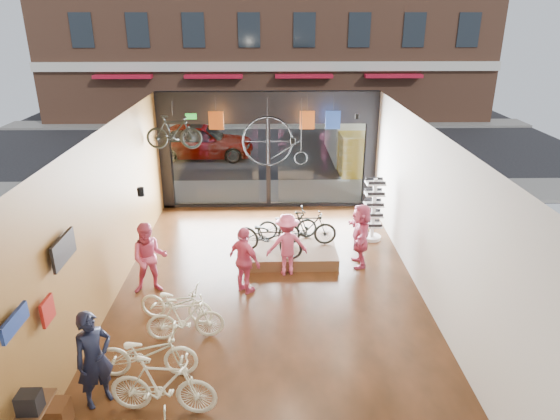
{
  "coord_description": "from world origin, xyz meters",
  "views": [
    {
      "loc": [
        0.02,
        -9.71,
        6.04
      ],
      "look_at": [
        0.28,
        1.4,
        1.65
      ],
      "focal_mm": 32.0,
      "sensor_mm": 36.0,
      "label": 1
    }
  ],
  "objects_px": {
    "floor_bike_2": "(147,353)",
    "customer_2": "(245,261)",
    "floor_bike_3": "(185,319)",
    "floor_bike_4": "(176,303)",
    "street_car": "(200,141)",
    "display_platform": "(290,251)",
    "display_bike_left": "(269,236)",
    "customer_1": "(149,258)",
    "display_bike_right": "(287,224)",
    "customer_3": "(287,245)",
    "hung_bike": "(174,132)",
    "sunglasses_rack": "(374,210)",
    "floor_bike_1": "(163,385)",
    "penny_farthing": "(278,143)",
    "customer_5": "(360,235)",
    "display_bike_mid": "(307,228)",
    "box_truck": "(358,135)",
    "customer_0": "(94,359)"
  },
  "relations": [
    {
      "from": "floor_bike_2",
      "to": "customer_2",
      "type": "height_order",
      "value": "customer_2"
    },
    {
      "from": "floor_bike_3",
      "to": "floor_bike_4",
      "type": "bearing_deg",
      "value": 18.07
    },
    {
      "from": "street_car",
      "to": "customer_2",
      "type": "distance_m",
      "value": 11.84
    },
    {
      "from": "floor_bike_3",
      "to": "display_platform",
      "type": "distance_m",
      "value": 4.21
    },
    {
      "from": "street_car",
      "to": "floor_bike_4",
      "type": "xyz_separation_m",
      "value": [
        1.1,
        -12.71,
        -0.38
      ]
    },
    {
      "from": "display_platform",
      "to": "display_bike_left",
      "type": "bearing_deg",
      "value": -142.03
    },
    {
      "from": "floor_bike_4",
      "to": "customer_1",
      "type": "height_order",
      "value": "customer_1"
    },
    {
      "from": "floor_bike_4",
      "to": "display_bike_right",
      "type": "height_order",
      "value": "display_bike_right"
    },
    {
      "from": "display_bike_right",
      "to": "customer_3",
      "type": "bearing_deg",
      "value": 171.13
    },
    {
      "from": "floor_bike_3",
      "to": "display_bike_right",
      "type": "distance_m",
      "value": 4.59
    },
    {
      "from": "customer_2",
      "to": "display_bike_left",
      "type": "bearing_deg",
      "value": -68.07
    },
    {
      "from": "floor_bike_2",
      "to": "hung_bike",
      "type": "distance_m",
      "value": 7.08
    },
    {
      "from": "display_platform",
      "to": "sunglasses_rack",
      "type": "distance_m",
      "value": 2.71
    },
    {
      "from": "floor_bike_4",
      "to": "floor_bike_1",
      "type": "bearing_deg",
      "value": -160.62
    },
    {
      "from": "penny_farthing",
      "to": "hung_bike",
      "type": "xyz_separation_m",
      "value": [
        -2.95,
        -0.41,
        0.43
      ]
    },
    {
      "from": "floor_bike_2",
      "to": "customer_2",
      "type": "xyz_separation_m",
      "value": [
        1.61,
        2.85,
        0.33
      ]
    },
    {
      "from": "customer_5",
      "to": "floor_bike_4",
      "type": "bearing_deg",
      "value": -57.82
    },
    {
      "from": "floor_bike_1",
      "to": "display_bike_mid",
      "type": "xyz_separation_m",
      "value": [
        2.71,
        5.63,
        0.24
      ]
    },
    {
      "from": "customer_1",
      "to": "floor_bike_2",
      "type": "bearing_deg",
      "value": -88.95
    },
    {
      "from": "display_bike_mid",
      "to": "display_platform",
      "type": "bearing_deg",
      "value": 101.47
    },
    {
      "from": "street_car",
      "to": "floor_bike_1",
      "type": "distance_m",
      "value": 15.38
    },
    {
      "from": "floor_bike_3",
      "to": "sunglasses_rack",
      "type": "height_order",
      "value": "sunglasses_rack"
    },
    {
      "from": "customer_5",
      "to": "sunglasses_rack",
      "type": "height_order",
      "value": "sunglasses_rack"
    },
    {
      "from": "box_truck",
      "to": "floor_bike_3",
      "type": "bearing_deg",
      "value": -113.78
    },
    {
      "from": "street_car",
      "to": "customer_3",
      "type": "relative_size",
      "value": 2.97
    },
    {
      "from": "box_truck",
      "to": "display_bike_mid",
      "type": "height_order",
      "value": "box_truck"
    },
    {
      "from": "floor_bike_3",
      "to": "customer_3",
      "type": "relative_size",
      "value": 0.97
    },
    {
      "from": "box_truck",
      "to": "floor_bike_1",
      "type": "bearing_deg",
      "value": -110.97
    },
    {
      "from": "customer_1",
      "to": "customer_3",
      "type": "relative_size",
      "value": 1.08
    },
    {
      "from": "customer_0",
      "to": "sunglasses_rack",
      "type": "xyz_separation_m",
      "value": [
        5.77,
        6.31,
        0.05
      ]
    },
    {
      "from": "floor_bike_1",
      "to": "customer_2",
      "type": "height_order",
      "value": "customer_2"
    },
    {
      "from": "floor_bike_2",
      "to": "floor_bike_4",
      "type": "height_order",
      "value": "floor_bike_2"
    },
    {
      "from": "floor_bike_4",
      "to": "box_truck",
      "type": "bearing_deg",
      "value": -11.89
    },
    {
      "from": "customer_5",
      "to": "display_bike_right",
      "type": "bearing_deg",
      "value": -115.83
    },
    {
      "from": "display_bike_left",
      "to": "customer_3",
      "type": "bearing_deg",
      "value": -111.96
    },
    {
      "from": "customer_1",
      "to": "customer_0",
      "type": "bearing_deg",
      "value": -101.43
    },
    {
      "from": "street_car",
      "to": "floor_bike_1",
      "type": "xyz_separation_m",
      "value": [
        1.34,
        -15.32,
        -0.27
      ]
    },
    {
      "from": "floor_bike_2",
      "to": "customer_5",
      "type": "xyz_separation_m",
      "value": [
        4.48,
        4.14,
        0.36
      ]
    },
    {
      "from": "floor_bike_1",
      "to": "hung_bike",
      "type": "xyz_separation_m",
      "value": [
        -0.95,
        7.52,
        2.4
      ]
    },
    {
      "from": "floor_bike_2",
      "to": "display_bike_mid",
      "type": "height_order",
      "value": "display_bike_mid"
    },
    {
      "from": "display_platform",
      "to": "display_bike_right",
      "type": "height_order",
      "value": "display_bike_right"
    },
    {
      "from": "box_truck",
      "to": "customer_0",
      "type": "height_order",
      "value": "box_truck"
    },
    {
      "from": "display_bike_mid",
      "to": "penny_farthing",
      "type": "xyz_separation_m",
      "value": [
        -0.72,
        2.3,
        1.73
      ]
    },
    {
      "from": "display_bike_right",
      "to": "hung_bike",
      "type": "bearing_deg",
      "value": 57.77
    },
    {
      "from": "floor_bike_1",
      "to": "display_platform",
      "type": "distance_m",
      "value": 5.99
    },
    {
      "from": "customer_0",
      "to": "hung_bike",
      "type": "distance_m",
      "value": 7.55
    },
    {
      "from": "floor_bike_3",
      "to": "penny_farthing",
      "type": "xyz_separation_m",
      "value": [
        1.95,
        5.96,
        2.04
      ]
    },
    {
      "from": "box_truck",
      "to": "floor_bike_4",
      "type": "xyz_separation_m",
      "value": [
        -5.73,
        -11.71,
        -0.81
      ]
    },
    {
      "from": "floor_bike_3",
      "to": "display_bike_left",
      "type": "distance_m",
      "value": 3.56
    },
    {
      "from": "display_bike_left",
      "to": "customer_2",
      "type": "bearing_deg",
      "value": -175.22
    }
  ]
}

